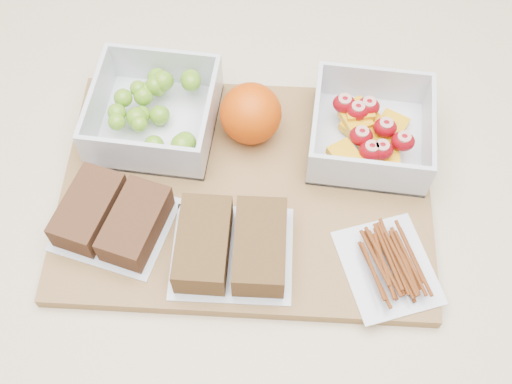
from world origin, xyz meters
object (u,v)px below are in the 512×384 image
fruit_container (370,132)px  sandwich_bag_left (112,217)px  grape_container (156,111)px  cutting_board (246,191)px  sandwich_bag_center (232,246)px  pretzel_bag (389,263)px  orange (251,114)px

fruit_container → sandwich_bag_left: size_ratio=1.00×
grape_container → fruit_container: (0.25, 0.01, -0.00)m
cutting_board → fruit_container: bearing=26.3°
cutting_board → sandwich_bag_left: 0.15m
cutting_board → fruit_container: fruit_container is taller
sandwich_bag_center → pretzel_bag: (0.17, 0.01, -0.01)m
orange → sandwich_bag_center: orange is taller
orange → sandwich_bag_center: (0.00, -0.16, -0.02)m
sandwich_bag_left → orange: bearing=47.8°
cutting_board → grape_container: size_ratio=2.98×
grape_container → sandwich_bag_center: grape_container is taller
sandwich_bag_left → sandwich_bag_center: sandwich_bag_center is taller
sandwich_bag_left → pretzel_bag: (0.30, -0.01, -0.01)m
grape_container → sandwich_bag_left: size_ratio=1.03×
orange → sandwich_bag_left: 0.20m
cutting_board → grape_container: (-0.12, 0.07, 0.03)m
grape_container → orange: orange is taller
sandwich_bag_left → grape_container: bearing=82.6°
fruit_container → pretzel_bag: 0.16m
cutting_board → fruit_container: (0.13, 0.08, 0.03)m
fruit_container → pretzel_bag: fruit_container is taller
grape_container → orange: 0.11m
fruit_container → orange: 0.14m
sandwich_bag_left → sandwich_bag_center: size_ratio=0.98×
pretzel_bag → fruit_container: bearing=100.4°
cutting_board → pretzel_bag: 0.18m
cutting_board → orange: orange is taller
fruit_container → orange: (-0.14, -0.00, 0.01)m
cutting_board → sandwich_bag_center: 0.09m
orange → sandwich_bag_left: bearing=-132.2°
sandwich_bag_left → pretzel_bag: size_ratio=0.99×
fruit_container → grape_container: bearing=-178.7°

